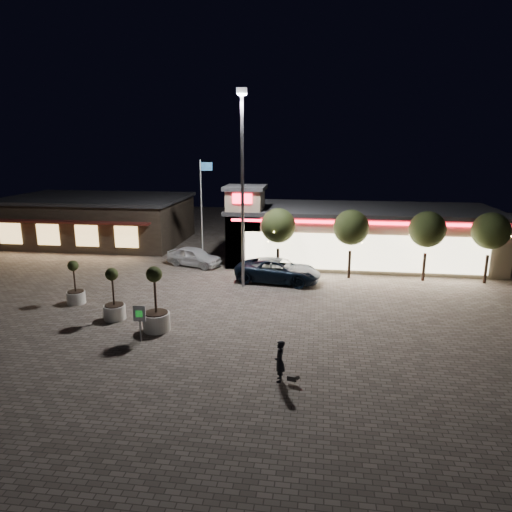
# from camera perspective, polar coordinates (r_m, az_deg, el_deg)

# --- Properties ---
(ground) EXTENTS (90.00, 90.00, 0.00)m
(ground) POSITION_cam_1_polar(r_m,az_deg,el_deg) (23.27, -9.90, -9.51)
(ground) COLOR slate
(ground) RESTS_ON ground
(retail_building) EXTENTS (20.40, 8.40, 6.10)m
(retail_building) POSITION_cam_1_polar(r_m,az_deg,el_deg) (36.83, 12.04, 2.74)
(retail_building) COLOR gray
(retail_building) RESTS_ON ground
(restaurant_building) EXTENTS (16.40, 11.00, 4.30)m
(restaurant_building) POSITION_cam_1_polar(r_m,az_deg,el_deg) (45.85, -19.19, 4.38)
(restaurant_building) COLOR #382D23
(restaurant_building) RESTS_ON ground
(floodlight_pole) EXTENTS (0.60, 0.40, 12.38)m
(floodlight_pole) POSITION_cam_1_polar(r_m,az_deg,el_deg) (28.75, -1.71, 9.64)
(floodlight_pole) COLOR gray
(floodlight_pole) RESTS_ON ground
(flagpole) EXTENTS (0.95, 0.10, 8.00)m
(flagpole) POSITION_cam_1_polar(r_m,az_deg,el_deg) (34.67, -6.70, 6.51)
(flagpole) COLOR white
(flagpole) RESTS_ON ground
(string_tree_a) EXTENTS (2.42, 2.42, 4.79)m
(string_tree_a) POSITION_cam_1_polar(r_m,az_deg,el_deg) (31.88, 2.79, 3.79)
(string_tree_a) COLOR #332319
(string_tree_a) RESTS_ON ground
(string_tree_b) EXTENTS (2.42, 2.42, 4.79)m
(string_tree_b) POSITION_cam_1_polar(r_m,az_deg,el_deg) (31.83, 11.81, 3.49)
(string_tree_b) COLOR #332319
(string_tree_b) RESTS_ON ground
(string_tree_c) EXTENTS (2.42, 2.42, 4.79)m
(string_tree_c) POSITION_cam_1_polar(r_m,az_deg,el_deg) (32.55, 20.63, 3.12)
(string_tree_c) COLOR #332319
(string_tree_c) RESTS_ON ground
(string_tree_d) EXTENTS (2.42, 2.42, 4.79)m
(string_tree_d) POSITION_cam_1_polar(r_m,az_deg,el_deg) (33.66, 27.29, 2.78)
(string_tree_d) COLOR #332319
(string_tree_d) RESTS_ON ground
(pickup_truck) EXTENTS (6.03, 3.41, 1.59)m
(pickup_truck) POSITION_cam_1_polar(r_m,az_deg,el_deg) (30.89, 2.78, -1.82)
(pickup_truck) COLOR black
(pickup_truck) RESTS_ON ground
(white_sedan) EXTENTS (4.67, 3.04, 1.48)m
(white_sedan) POSITION_cam_1_polar(r_m,az_deg,el_deg) (35.17, -7.74, -0.06)
(white_sedan) COLOR silver
(white_sedan) RESTS_ON ground
(pedestrian) EXTENTS (0.44, 0.64, 1.69)m
(pedestrian) POSITION_cam_1_polar(r_m,az_deg,el_deg) (18.41, 2.98, -12.99)
(pedestrian) COLOR black
(pedestrian) RESTS_ON ground
(dog) EXTENTS (0.50, 0.26, 0.27)m
(dog) POSITION_cam_1_polar(r_m,az_deg,el_deg) (18.48, 4.76, -14.96)
(dog) COLOR #59514C
(dog) RESTS_ON ground
(planter_left) EXTENTS (1.06, 1.06, 2.61)m
(planter_left) POSITION_cam_1_polar(r_m,az_deg,el_deg) (28.75, -21.64, -4.00)
(planter_left) COLOR silver
(planter_left) RESTS_ON ground
(planter_mid) EXTENTS (1.15, 1.15, 2.83)m
(planter_mid) POSITION_cam_1_polar(r_m,az_deg,el_deg) (25.55, -17.32, -5.68)
(planter_mid) COLOR silver
(planter_mid) RESTS_ON ground
(planter_right) EXTENTS (1.35, 1.35, 3.33)m
(planter_right) POSITION_cam_1_polar(r_m,az_deg,el_deg) (23.48, -12.39, -6.71)
(planter_right) COLOR silver
(planter_right) RESTS_ON ground
(valet_sign) EXTENTS (0.59, 0.10, 1.79)m
(valet_sign) POSITION_cam_1_polar(r_m,az_deg,el_deg) (22.28, -14.37, -7.36)
(valet_sign) COLOR gray
(valet_sign) RESTS_ON ground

